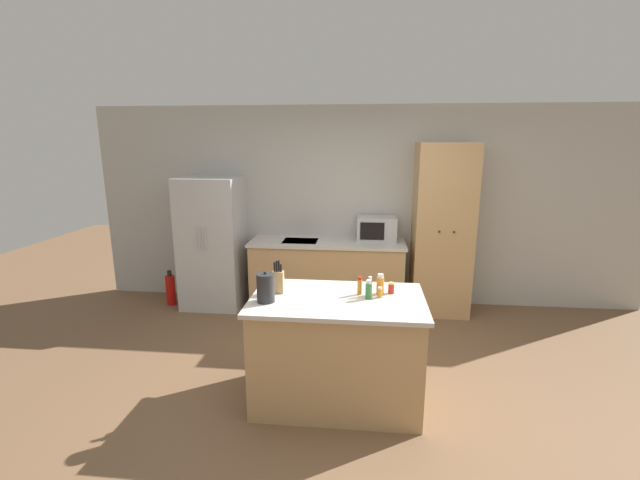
{
  "coord_description": "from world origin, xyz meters",
  "views": [
    {
      "loc": [
        -0.0,
        -3.31,
        2.16
      ],
      "look_at": [
        -0.49,
        1.4,
        1.05
      ],
      "focal_mm": 24.0,
      "sensor_mm": 36.0,
      "label": 1
    }
  ],
  "objects": [
    {
      "name": "spice_bottle_amber_oil",
      "position": [
        0.06,
        0.03,
        0.99
      ],
      "size": [
        0.04,
        0.04,
        0.16
      ],
      "color": "#B2281E",
      "rests_on": "kitchen_island"
    },
    {
      "name": "spice_bottle_orange_cap",
      "position": [
        -0.02,
        0.04,
        0.99
      ],
      "size": [
        0.04,
        0.04,
        0.15
      ],
      "color": "orange",
      "rests_on": "kitchen_island"
    },
    {
      "name": "fire_extinguisher",
      "position": [
        -2.56,
        1.87,
        0.21
      ],
      "size": [
        0.12,
        0.12,
        0.47
      ],
      "color": "red",
      "rests_on": "ground_plane"
    },
    {
      "name": "spice_bottle_green_herb",
      "position": [
        0.14,
        -0.01,
        0.96
      ],
      "size": [
        0.04,
        0.04,
        0.09
      ],
      "color": "orange",
      "rests_on": "kitchen_island"
    },
    {
      "name": "spice_bottle_tall_dark",
      "position": [
        0.05,
        -0.05,
        0.99
      ],
      "size": [
        0.05,
        0.05,
        0.16
      ],
      "color": "#337033",
      "rests_on": "kitchen_island"
    },
    {
      "name": "knife_block",
      "position": [
        -0.7,
        0.01,
        1.02
      ],
      "size": [
        0.09,
        0.06,
        0.28
      ],
      "color": "tan",
      "rests_on": "kitchen_island"
    },
    {
      "name": "ground_plane",
      "position": [
        0.0,
        0.0,
        0.0
      ],
      "size": [
        14.0,
        14.0,
        0.0
      ],
      "primitive_type": "plane",
      "color": "brown"
    },
    {
      "name": "spice_bottle_short_red",
      "position": [
        0.15,
        0.07,
        1.0
      ],
      "size": [
        0.06,
        0.06,
        0.17
      ],
      "color": "orange",
      "rests_on": "kitchen_island"
    },
    {
      "name": "microwave",
      "position": [
        0.17,
        2.12,
        1.05
      ],
      "size": [
        0.5,
        0.33,
        0.31
      ],
      "color": "#B2B5B7",
      "rests_on": "back_counter"
    },
    {
      "name": "wall_back",
      "position": [
        0.0,
        2.33,
        1.3
      ],
      "size": [
        7.2,
        0.06,
        2.6
      ],
      "color": "#B2B2AD",
      "rests_on": "ground_plane"
    },
    {
      "name": "back_counter",
      "position": [
        -0.46,
        2.0,
        0.45
      ],
      "size": [
        1.99,
        0.63,
        0.89
      ],
      "color": "tan",
      "rests_on": "ground_plane"
    },
    {
      "name": "pantry_cabinet",
      "position": [
        0.97,
        2.02,
        1.07
      ],
      "size": [
        0.7,
        0.59,
        2.13
      ],
      "color": "tan",
      "rests_on": "ground_plane"
    },
    {
      "name": "kettle",
      "position": [
        -0.75,
        -0.2,
        1.03
      ],
      "size": [
        0.14,
        0.14,
        0.25
      ],
      "color": "#232326",
      "rests_on": "kitchen_island"
    },
    {
      "name": "refrigerator",
      "position": [
        -1.96,
        1.96,
        0.85
      ],
      "size": [
        0.76,
        0.71,
        1.7
      ],
      "color": "#B7BABC",
      "rests_on": "ground_plane"
    },
    {
      "name": "spice_bottle_pale_salt",
      "position": [
        0.24,
        0.09,
        0.96
      ],
      "size": [
        0.05,
        0.05,
        0.1
      ],
      "color": "#B2281E",
      "rests_on": "kitchen_island"
    },
    {
      "name": "kitchen_island",
      "position": [
        -0.2,
        -0.06,
        0.46
      ],
      "size": [
        1.41,
        0.86,
        0.92
      ],
      "color": "tan",
      "rests_on": "ground_plane"
    }
  ]
}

